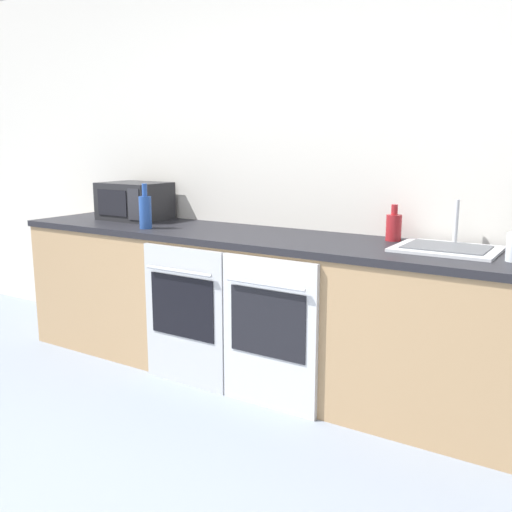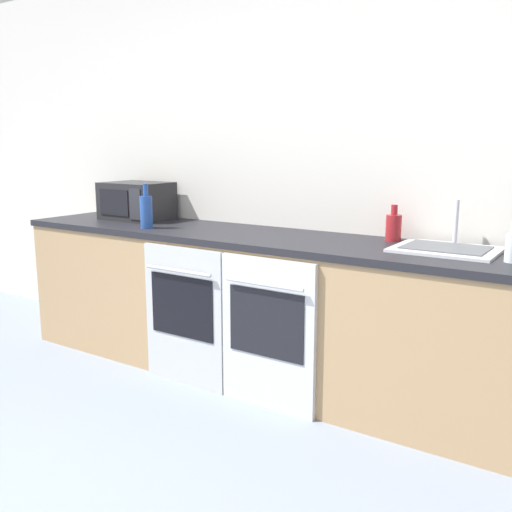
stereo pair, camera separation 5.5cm
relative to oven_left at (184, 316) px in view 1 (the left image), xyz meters
name	(u,v)px [view 1 (the left image)]	position (x,y,z in m)	size (l,w,h in m)	color
wall_back	(285,163)	(0.27, 0.71, 0.88)	(10.00, 0.06, 2.60)	silver
counter_back	(255,306)	(0.27, 0.35, 0.02)	(3.36, 0.68, 0.89)	tan
oven_left	(184,316)	(0.00, 0.00, 0.00)	(0.57, 0.06, 0.83)	#B7BABF
oven_right	(269,333)	(0.58, 0.00, 0.00)	(0.57, 0.06, 0.83)	silver
microwave	(135,201)	(-0.81, 0.46, 0.60)	(0.45, 0.36, 0.26)	#232326
bottle_red	(394,227)	(1.05, 0.56, 0.54)	(0.09, 0.09, 0.20)	maroon
bottle_blue	(145,211)	(-0.43, 0.16, 0.58)	(0.08, 0.08, 0.28)	#234793
sink	(447,248)	(1.38, 0.42, 0.48)	(0.50, 0.41, 0.24)	silver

